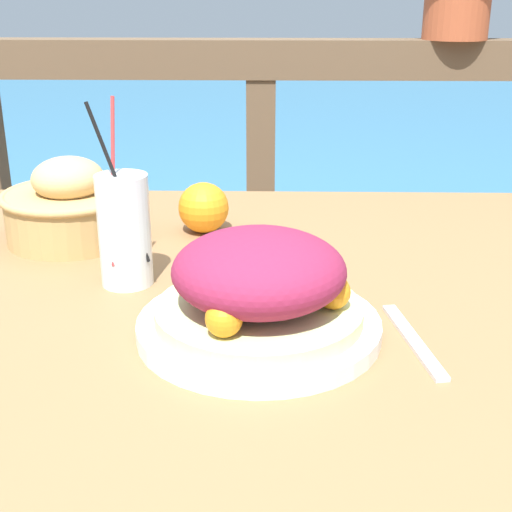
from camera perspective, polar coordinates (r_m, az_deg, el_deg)
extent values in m
cube|color=olive|center=(0.98, -0.43, -3.32)|extent=(1.03, 0.92, 0.04)
cube|color=olive|center=(1.58, -16.91, -8.90)|extent=(0.06, 0.06, 0.68)
cube|color=olive|center=(1.56, 17.26, -9.28)|extent=(0.06, 0.06, 0.68)
cube|color=brown|center=(1.75, 0.42, 15.50)|extent=(2.80, 0.08, 0.09)
cube|color=brown|center=(1.99, -19.67, 0.44)|extent=(0.07, 0.07, 0.89)
cube|color=brown|center=(1.86, 0.38, 0.29)|extent=(0.07, 0.07, 0.89)
cube|color=teal|center=(4.33, 0.94, 9.05)|extent=(12.00, 4.00, 0.40)
cylinder|color=white|center=(0.83, 0.23, -5.69)|extent=(0.28, 0.28, 0.02)
cylinder|color=#C6DB8E|center=(0.83, 0.23, -4.51)|extent=(0.24, 0.24, 0.02)
ellipsoid|color=maroon|center=(0.80, 0.24, -1.15)|extent=(0.20, 0.20, 0.09)
sphere|color=orange|center=(0.81, 6.19, -2.88)|extent=(0.04, 0.04, 0.04)
sphere|color=orange|center=(0.89, -2.00, -0.65)|extent=(0.04, 0.04, 0.04)
sphere|color=orange|center=(0.75, -2.59, -5.02)|extent=(0.04, 0.04, 0.04)
cylinder|color=silver|center=(0.97, -10.45, 2.06)|extent=(0.07, 0.07, 0.15)
cylinder|color=black|center=(0.94, -10.97, 5.66)|extent=(0.08, 0.02, 0.21)
cylinder|color=red|center=(0.95, -11.34, 5.89)|extent=(0.01, 0.07, 0.21)
cylinder|color=tan|center=(1.17, -14.54, 3.13)|extent=(0.20, 0.20, 0.08)
torus|color=tan|center=(1.16, -14.70, 4.76)|extent=(0.22, 0.22, 0.01)
ellipsoid|color=tan|center=(1.15, -14.82, 6.02)|extent=(0.11, 0.11, 0.07)
cylinder|color=#A34C2D|center=(1.79, 15.75, 18.19)|extent=(0.15, 0.15, 0.12)
cube|color=silver|center=(0.84, 12.46, -6.58)|extent=(0.05, 0.18, 0.00)
sphere|color=orange|center=(1.17, -4.22, 3.88)|extent=(0.08, 0.08, 0.08)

